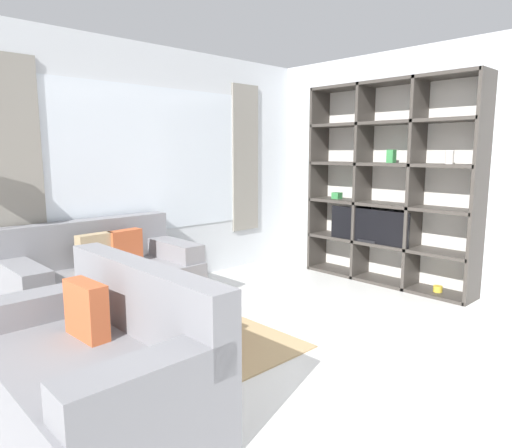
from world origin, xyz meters
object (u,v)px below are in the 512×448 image
ottoman (163,326)px  shelving_unit (389,186)px  couch_side (97,367)px  couch_main (104,281)px

ottoman → shelving_unit: bearing=-4.4°
shelving_unit → ottoman: 3.10m
shelving_unit → couch_side: 3.85m
ottoman → couch_side: bearing=-144.3°
shelving_unit → couch_main: 3.30m
couch_main → ottoman: 1.08m
couch_side → ottoman: couch_side is taller
couch_side → shelving_unit: bearing=95.3°
shelving_unit → couch_main: shelving_unit is taller
couch_side → ottoman: bearing=125.7°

